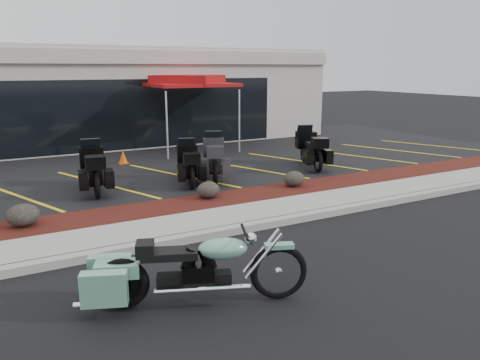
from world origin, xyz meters
TOP-DOWN VIEW (x-y plane):
  - ground at (0.00, 0.00)m, footprint 90.00×90.00m
  - curb at (0.00, 0.90)m, footprint 24.00×0.25m
  - sidewalk at (0.00, 1.60)m, footprint 24.00×1.20m
  - mulch_bed at (0.00, 2.80)m, footprint 24.00×1.20m
  - upper_lot at (0.00, 8.20)m, footprint 26.00×9.60m
  - dealership_building at (0.00, 14.47)m, footprint 18.00×8.16m
  - boulder_left at (-4.39, 2.87)m, footprint 0.63×0.53m
  - boulder_mid at (-0.31, 2.99)m, footprint 0.56×0.47m
  - boulder_right at (2.16, 2.94)m, footprint 0.57×0.48m
  - hero_cruiser at (-1.45, -1.81)m, footprint 3.13×1.84m
  - touring_black_front at (-2.45, 5.76)m, footprint 1.11×2.24m
  - touring_black_mid at (0.10, 5.32)m, footprint 1.30×2.10m
  - touring_grey at (1.06, 5.55)m, footprint 1.63×2.31m
  - touring_black_rear at (4.33, 5.45)m, footprint 1.55×2.31m
  - traffic_cone at (-0.98, 8.16)m, footprint 0.30×0.30m
  - popup_canopy at (1.99, 9.63)m, footprint 3.25×3.25m

SIDE VIEW (x-z plane):
  - ground at x=0.00m, z-range 0.00..0.00m
  - curb at x=0.00m, z-range 0.00..0.15m
  - sidewalk at x=0.00m, z-range 0.00..0.15m
  - upper_lot at x=0.00m, z-range 0.00..0.15m
  - mulch_bed at x=0.00m, z-range 0.00..0.16m
  - boulder_mid at x=-0.31m, z-range 0.16..0.56m
  - boulder_right at x=2.16m, z-range 0.16..0.56m
  - traffic_cone at x=-0.98m, z-range 0.15..0.58m
  - boulder_left at x=-4.39m, z-range 0.16..0.61m
  - hero_cruiser at x=-1.45m, z-range 0.00..1.08m
  - touring_black_mid at x=0.10m, z-range 0.15..1.29m
  - touring_black_front at x=-2.45m, z-range 0.15..1.40m
  - touring_black_rear at x=4.33m, z-range 0.15..1.41m
  - touring_grey at x=1.06m, z-range 0.15..1.41m
  - dealership_building at x=0.00m, z-range 0.01..4.01m
  - popup_canopy at x=1.99m, z-range 1.29..4.09m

